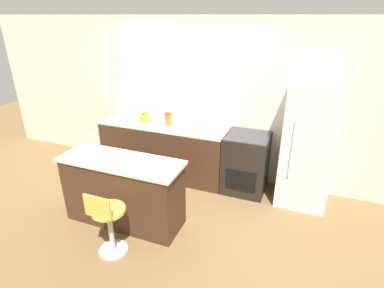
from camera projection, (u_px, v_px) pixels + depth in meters
ground_plane at (174, 186)px, 4.94m from camera, size 14.00×14.00×0.00m
wall_back at (189, 99)px, 5.02m from camera, size 8.00×0.06×2.60m
back_counter at (164, 149)px, 5.16m from camera, size 2.17×0.64×0.93m
kitchen_island at (124, 191)px, 3.94m from camera, size 1.61×0.58×0.92m
oven_range at (246, 163)px, 4.68m from camera, size 0.65×0.66×0.93m
refrigerator at (308, 146)px, 4.21m from camera, size 0.69×0.69×1.80m
stool_chair at (108, 223)px, 3.39m from camera, size 0.38×0.38×0.86m
kettle at (144, 117)px, 5.05m from camera, size 0.17×0.17×0.20m
mixing_bowl at (202, 126)px, 4.71m from camera, size 0.27×0.27×0.11m
canister_jar at (168, 119)px, 4.89m from camera, size 0.12×0.12×0.21m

